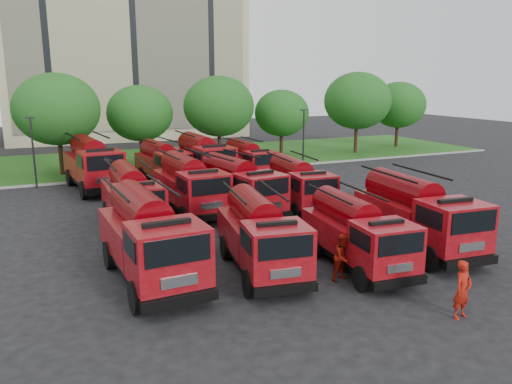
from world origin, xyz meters
TOP-DOWN VIEW (x-y plane):
  - ground at (0.00, 0.00)m, footprint 140.00×140.00m
  - lawn at (0.00, 26.00)m, footprint 70.00×16.00m
  - curb at (0.00, 17.90)m, footprint 70.00×0.30m
  - apartment_building at (2.00, 47.94)m, footprint 30.00×14.18m
  - tree_2 at (-8.00, 21.50)m, footprint 6.72×6.72m
  - tree_3 at (-1.00, 24.00)m, footprint 5.88×5.88m
  - tree_4 at (6.00, 22.50)m, footprint 6.55×6.55m
  - tree_5 at (13.00, 23.50)m, footprint 5.46×5.46m
  - tree_6 at (21.00, 22.00)m, footprint 6.89×6.89m
  - tree_7 at (28.00, 24.00)m, footprint 6.05×6.05m
  - lamp_post_0 at (-10.00, 17.20)m, footprint 0.60×0.25m
  - lamp_post_1 at (12.00, 17.20)m, footprint 0.60×0.25m
  - fire_truck_0 at (-6.11, -2.88)m, footprint 3.06×7.64m
  - fire_truck_1 at (-1.79, -3.80)m, footprint 3.30×7.00m
  - fire_truck_2 at (2.04, -5.03)m, footprint 2.79×6.59m
  - fire_truck_3 at (5.91, -4.25)m, footprint 3.16×7.48m
  - fire_truck_4 at (-5.39, 4.85)m, footprint 2.60×6.97m
  - fire_truck_5 at (-1.79, 6.18)m, footprint 2.92×7.37m
  - fire_truck_6 at (0.72, 4.82)m, footprint 3.48×7.44m
  - fire_truck_7 at (4.37, 4.33)m, footprint 2.92×6.84m
  - fire_truck_8 at (-6.22, 15.21)m, footprint 3.60×8.21m
  - fire_truck_9 at (-1.14, 15.48)m, footprint 3.14×6.94m
  - fire_truck_10 at (1.77, 14.70)m, footprint 3.08×7.82m
  - fire_truck_11 at (5.27, 14.06)m, footprint 2.61×6.52m
  - firefighter_0 at (2.56, -10.31)m, footprint 0.81×0.66m
  - firefighter_1 at (0.77, -6.03)m, footprint 1.01×0.71m
  - firefighter_2 at (5.63, -5.14)m, footprint 0.57×0.99m
  - firefighter_3 at (5.45, -2.40)m, footprint 1.40×1.10m
  - firefighter_4 at (-2.67, 3.58)m, footprint 0.99×0.99m
  - firefighter_5 at (10.52, 3.97)m, footprint 1.74×1.19m

SIDE VIEW (x-z plane):
  - ground at x=0.00m, z-range 0.00..0.00m
  - firefighter_0 at x=2.56m, z-range -0.99..0.99m
  - firefighter_1 at x=0.77m, z-range -0.94..0.94m
  - firefighter_2 at x=5.63m, z-range -0.84..0.84m
  - firefighter_3 at x=5.45m, z-range -0.97..0.97m
  - firefighter_4 at x=-2.67m, z-range -0.87..0.87m
  - firefighter_5 at x=10.52m, z-range -0.86..0.86m
  - lawn at x=0.00m, z-range 0.00..0.12m
  - curb at x=0.00m, z-range 0.00..0.14m
  - fire_truck_2 at x=2.04m, z-range 0.01..2.93m
  - fire_truck_11 at x=5.27m, z-range 0.01..2.93m
  - fire_truck_7 at x=4.37m, z-range 0.01..3.04m
  - fire_truck_9 at x=-1.14m, z-range 0.01..3.06m
  - fire_truck_1 at x=-1.79m, z-range 0.01..3.07m
  - fire_truck_4 at x=-5.39m, z-range 0.01..3.17m
  - fire_truck_6 at x=0.72m, z-range 0.01..3.27m
  - fire_truck_5 at x=-1.79m, z-range 0.01..3.32m
  - fire_truck_3 at x=5.91m, z-range 0.01..3.33m
  - fire_truck_0 at x=-6.11m, z-range 0.01..3.43m
  - fire_truck_10 at x=1.77m, z-range 0.01..3.53m
  - fire_truck_8 at x=-6.22m, z-range 0.01..3.64m
  - lamp_post_0 at x=-10.00m, z-range 0.34..5.45m
  - lamp_post_1 at x=12.00m, z-range 0.34..5.45m
  - tree_5 at x=13.00m, z-range 1.01..7.69m
  - tree_3 at x=-1.00m, z-range 1.09..8.28m
  - tree_7 at x=28.00m, z-range 1.12..8.52m
  - tree_4 at x=6.00m, z-range 1.21..9.23m
  - tree_2 at x=-8.00m, z-range 1.25..9.46m
  - tree_6 at x=21.00m, z-range 1.28..9.70m
  - apartment_building at x=2.00m, z-range 0.00..25.00m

